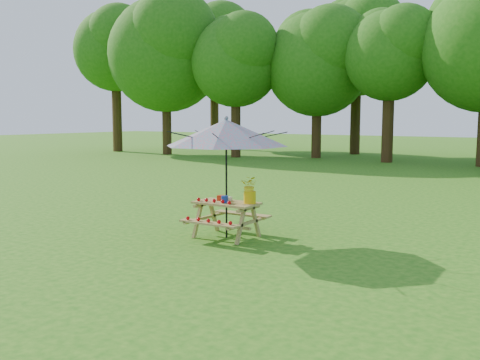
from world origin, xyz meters
The scene contains 5 objects.
picnic_table centered at (-4.22, 4.67, 0.33)m, with size 1.20×1.32×0.67m.
patio_umbrella centered at (-4.22, 4.67, 1.95)m, with size 2.98×2.98×2.26m.
produce_bins centered at (-4.28, 4.69, 0.72)m, with size 0.34×0.38×0.13m.
tomatoes_row centered at (-4.37, 4.49, 0.71)m, with size 0.77×0.13×0.07m, color #C3060B, non-canonical shape.
flower_bucket centered at (-3.77, 4.77, 0.94)m, with size 0.36×0.33×0.50m.
Camera 1 is at (1.33, -3.40, 2.24)m, focal length 40.00 mm.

